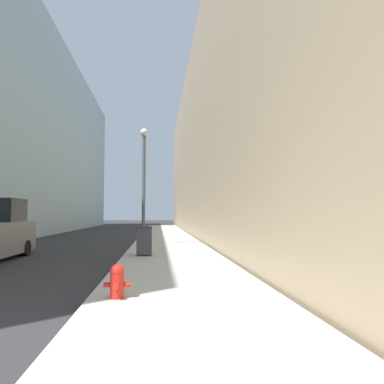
# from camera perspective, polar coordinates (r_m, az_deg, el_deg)

# --- Properties ---
(sidewalk_right) EXTENTS (3.75, 60.00, 0.14)m
(sidewalk_right) POSITION_cam_1_polar(r_m,az_deg,el_deg) (22.89, -3.82, -7.49)
(sidewalk_right) COLOR #B7B2A8
(sidewalk_right) RESTS_ON ground
(building_right_stone) EXTENTS (12.00, 60.00, 14.78)m
(building_right_stone) POSITION_cam_1_polar(r_m,az_deg,el_deg) (32.49, 10.18, 6.74)
(building_right_stone) COLOR tan
(building_right_stone) RESTS_ON ground
(fire_hydrant) EXTENTS (0.50, 0.39, 0.64)m
(fire_hydrant) POSITION_cam_1_polar(r_m,az_deg,el_deg) (7.34, -11.33, -13.04)
(fire_hydrant) COLOR red
(fire_hydrant) RESTS_ON sidewalk_right
(trash_bin) EXTENTS (0.59, 0.62, 1.10)m
(trash_bin) POSITION_cam_1_polar(r_m,az_deg,el_deg) (14.54, -7.27, -7.33)
(trash_bin) COLOR #3D3D42
(trash_bin) RESTS_ON sidewalk_right
(lamppost) EXTENTS (0.40, 0.40, 6.00)m
(lamppost) POSITION_cam_1_polar(r_m,az_deg,el_deg) (19.34, -7.36, 1.68)
(lamppost) COLOR #4C4C51
(lamppost) RESTS_ON sidewalk_right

